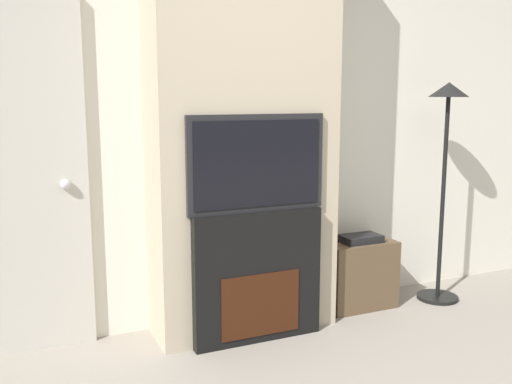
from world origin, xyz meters
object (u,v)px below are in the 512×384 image
at_px(floor_lamp, 446,145).
at_px(media_stand, 357,273).
at_px(fireplace, 256,276).
at_px(television, 256,163).

relative_size(floor_lamp, media_stand, 2.99).
distance_m(fireplace, media_stand, 0.91).
xyz_separation_m(television, floor_lamp, (1.49, 0.09, 0.05)).
bearing_deg(media_stand, floor_lamp, -11.39).
xyz_separation_m(television, media_stand, (0.87, 0.21, -0.84)).
height_order(floor_lamp, media_stand, floor_lamp).
bearing_deg(fireplace, media_stand, 13.66).
xyz_separation_m(fireplace, floor_lamp, (1.49, 0.09, 0.73)).
height_order(fireplace, television, television).
relative_size(television, media_stand, 1.64).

